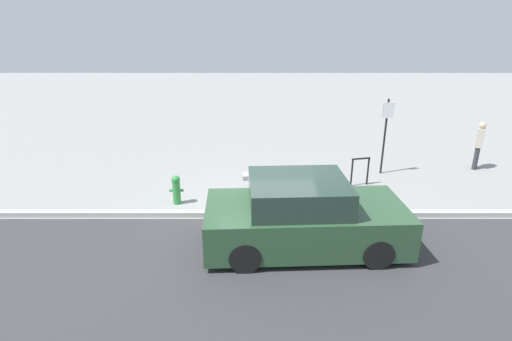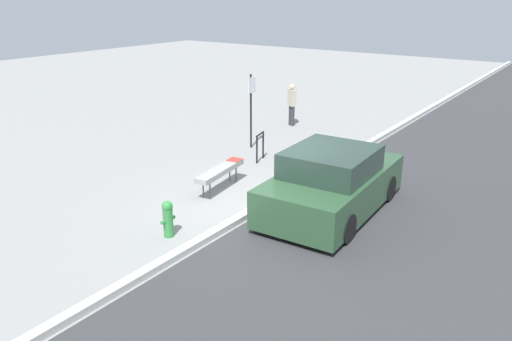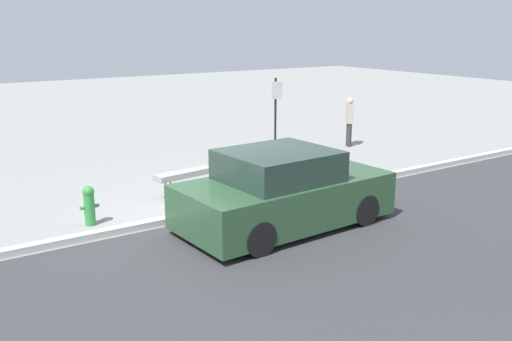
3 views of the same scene
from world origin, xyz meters
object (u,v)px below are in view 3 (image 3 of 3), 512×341
object	(u,v)px
fire_hydrant	(89,204)
bike_rack	(268,155)
sign_post	(276,112)
pedestrian	(349,120)
parked_car_near	(283,192)
bench	(192,172)

from	to	relation	value
fire_hydrant	bike_rack	bearing A→B (deg)	13.99
sign_post	pedestrian	distance (m)	3.20
sign_post	parked_car_near	world-z (taller)	sign_post
bike_rack	pedestrian	size ratio (longest dim) A/B	0.54
bike_rack	fire_hydrant	bearing A→B (deg)	-166.01
bike_rack	bench	bearing A→B (deg)	-168.48
fire_hydrant	parked_car_near	xyz separation A→B (m)	(2.99, -2.08, 0.26)
bike_rack	sign_post	distance (m)	1.60
bike_rack	fire_hydrant	distance (m)	5.12
bench	pedestrian	size ratio (longest dim) A/B	1.20
bench	sign_post	distance (m)	3.74
fire_hydrant	sign_post	bearing A→B (deg)	20.58
bench	fire_hydrant	distance (m)	2.67
bench	pedestrian	distance (m)	6.72
sign_post	pedestrian	world-z (taller)	sign_post
bike_rack	sign_post	bearing A→B (deg)	46.77
pedestrian	parked_car_near	xyz separation A→B (m)	(-6.01, -4.72, -0.15)
sign_post	parked_car_near	bearing A→B (deg)	-124.07
bike_rack	parked_car_near	world-z (taller)	parked_car_near
pedestrian	bike_rack	bearing A→B (deg)	-39.09
parked_car_near	bench	bearing A→B (deg)	95.90
sign_post	fire_hydrant	size ratio (longest dim) A/B	3.01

